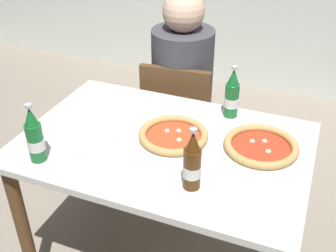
% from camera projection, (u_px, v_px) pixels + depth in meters
% --- Properties ---
extents(dining_table_main, '(1.20, 0.80, 0.75)m').
position_uv_depth(dining_table_main, '(164.00, 164.00, 1.78)').
color(dining_table_main, silver).
rests_on(dining_table_main, ground_plane).
extents(chair_behind_table, '(0.43, 0.43, 0.85)m').
position_uv_depth(chair_behind_table, '(179.00, 119.00, 2.39)').
color(chair_behind_table, brown).
rests_on(chair_behind_table, ground_plane).
extents(diner_seated, '(0.34, 0.34, 1.21)m').
position_uv_depth(diner_seated, '(182.00, 100.00, 2.38)').
color(diner_seated, '#2D3342').
rests_on(diner_seated, ground_plane).
extents(pizza_margherita_near, '(0.32, 0.32, 0.04)m').
position_uv_depth(pizza_margherita_near, '(173.00, 136.00, 1.72)').
color(pizza_margherita_near, white).
rests_on(pizza_margherita_near, dining_table_main).
extents(pizza_marinara_far, '(0.33, 0.33, 0.04)m').
position_uv_depth(pizza_marinara_far, '(261.00, 147.00, 1.65)').
color(pizza_marinara_far, white).
rests_on(pizza_marinara_far, dining_table_main).
extents(beer_bottle_left, '(0.07, 0.07, 0.25)m').
position_uv_depth(beer_bottle_left, '(232.00, 96.00, 1.85)').
color(beer_bottle_left, '#196B2D').
rests_on(beer_bottle_left, dining_table_main).
extents(beer_bottle_center, '(0.07, 0.07, 0.25)m').
position_uv_depth(beer_bottle_center, '(192.00, 163.00, 1.43)').
color(beer_bottle_center, '#512D0F').
rests_on(beer_bottle_center, dining_table_main).
extents(beer_bottle_right, '(0.07, 0.07, 0.25)m').
position_uv_depth(beer_bottle_right, '(35.00, 137.00, 1.56)').
color(beer_bottle_right, '#196B2D').
rests_on(beer_bottle_right, dining_table_main).
extents(napkin_with_cutlery, '(0.23, 0.23, 0.01)m').
position_uv_depth(napkin_with_cutlery, '(101.00, 152.00, 1.65)').
color(napkin_with_cutlery, white).
rests_on(napkin_with_cutlery, dining_table_main).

